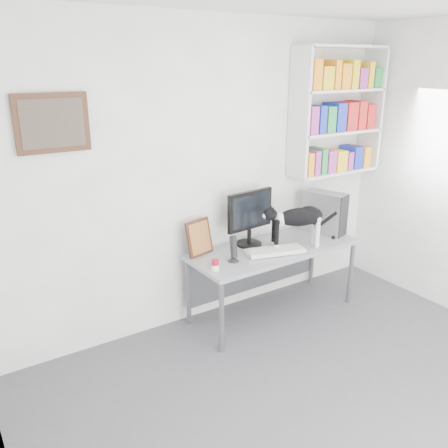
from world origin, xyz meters
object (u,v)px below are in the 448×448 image
object	(u,v)px
pc_tower	(324,212)
soup_can	(215,265)
leaning_print	(199,237)
speaker	(234,248)
desk	(273,280)
bookshelf	(337,111)
keyboard	(275,251)
monitor	(249,218)
cat	(298,227)

from	to	relation	value
pc_tower	soup_can	world-z (taller)	pc_tower
leaning_print	soup_can	size ratio (longest dim) A/B	3.58
speaker	leaning_print	size ratio (longest dim) A/B	0.72
leaning_print	desk	bearing A→B (deg)	-32.49
bookshelf	keyboard	bearing A→B (deg)	-161.82
desk	keyboard	bearing A→B (deg)	-127.64
desk	speaker	size ratio (longest dim) A/B	6.89
desk	speaker	bearing A→B (deg)	-173.73
desk	speaker	world-z (taller)	speaker
speaker	leaning_print	xyz separation A→B (m)	(-0.17, 0.30, 0.05)
monitor	keyboard	size ratio (longest dim) A/B	1.02
desk	monitor	distance (m)	0.65
monitor	bookshelf	bearing A→B (deg)	-3.60
bookshelf	desk	world-z (taller)	bookshelf
keyboard	leaning_print	world-z (taller)	leaning_print
speaker	cat	size ratio (longest dim) A/B	0.37
keyboard	speaker	bearing A→B (deg)	-170.59
monitor	keyboard	world-z (taller)	monitor
soup_can	desk	bearing A→B (deg)	10.59
desk	keyboard	xyz separation A→B (m)	(-0.08, -0.11, 0.36)
bookshelf	leaning_print	world-z (taller)	bookshelf
bookshelf	pc_tower	world-z (taller)	bookshelf
bookshelf	speaker	distance (m)	1.78
desk	monitor	bearing A→B (deg)	132.01
bookshelf	desk	distance (m)	1.78
desk	soup_can	distance (m)	0.84
desk	soup_can	size ratio (longest dim) A/B	17.73
desk	pc_tower	distance (m)	0.87
monitor	leaning_print	distance (m)	0.52
bookshelf	soup_can	xyz separation A→B (m)	(-1.64, -0.35, -1.12)
desk	keyboard	distance (m)	0.39
desk	bookshelf	bearing A→B (deg)	12.09
bookshelf	desk	xyz separation A→B (m)	(-0.91, -0.21, -1.51)
keyboard	speaker	distance (m)	0.43
cat	bookshelf	bearing A→B (deg)	43.09
cat	desk	bearing A→B (deg)	164.86
pc_tower	cat	world-z (taller)	pc_tower
bookshelf	desk	bearing A→B (deg)	-166.76
keyboard	speaker	size ratio (longest dim) A/B	2.21
leaning_print	cat	xyz separation A→B (m)	(0.84, -0.35, 0.03)
monitor	soup_can	distance (m)	0.68
keyboard	leaning_print	distance (m)	0.70
keyboard	pc_tower	bearing A→B (deg)	28.52
bookshelf	soup_can	bearing A→B (deg)	-167.93
keyboard	speaker	world-z (taller)	speaker
speaker	cat	distance (m)	0.68
soup_can	cat	distance (m)	0.92
speaker	soup_can	world-z (taller)	speaker
desk	pc_tower	size ratio (longest dim) A/B	3.91
desk	pc_tower	xyz separation A→B (m)	(0.67, 0.06, 0.55)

